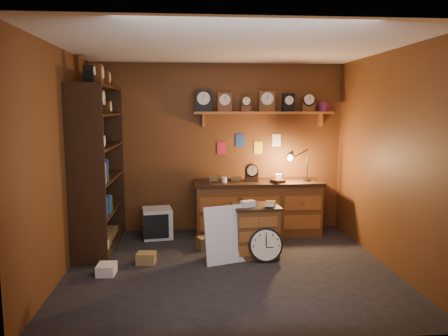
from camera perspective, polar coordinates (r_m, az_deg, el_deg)
floor at (r=5.64m, az=0.66°, el=-12.85°), size 4.00×4.00×0.00m
room_shell at (r=5.40m, az=1.05°, el=4.96°), size 4.02×3.62×2.71m
shelving_unit at (r=6.41m, az=-16.35°, el=0.89°), size 0.47×1.60×2.58m
workbench at (r=6.98m, az=4.43°, el=-4.77°), size 2.01×0.66×1.36m
low_cabinet at (r=5.99m, az=4.13°, el=-7.81°), size 0.65×0.56×0.78m
big_round_clock at (r=5.80m, az=5.46°, el=-9.98°), size 0.45×0.16×0.45m
white_panel at (r=5.82m, az=0.25°, el=-12.18°), size 0.59×0.33×0.76m
mini_fridge at (r=6.89m, az=-8.71°, el=-7.10°), size 0.50×0.52×0.46m
floor_box_a at (r=5.83m, az=-10.13°, el=-11.51°), size 0.26×0.22×0.14m
floor_box_b at (r=5.58m, az=-15.10°, el=-12.65°), size 0.22×0.26×0.13m
floor_box_c at (r=6.32m, az=-2.39°, el=-9.73°), size 0.29×0.26×0.17m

